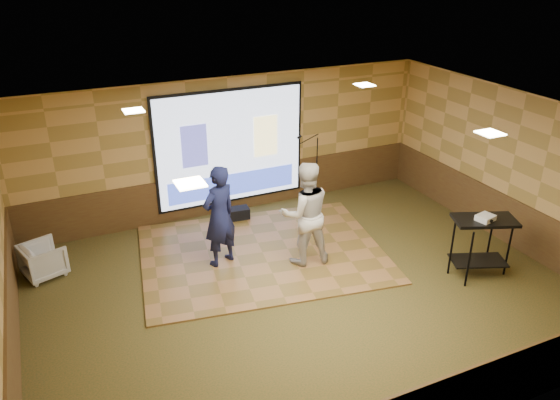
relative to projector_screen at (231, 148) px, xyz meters
name	(u,v)px	position (x,y,z in m)	size (l,w,h in m)	color
ground	(301,290)	(0.00, -3.44, -1.47)	(9.00, 9.00, 0.00)	#2C391A
room_shell	(304,178)	(0.00, -3.44, 0.62)	(9.04, 7.04, 3.02)	tan
wainscot_back	(232,190)	(0.00, 0.04, -1.00)	(9.00, 0.04, 0.95)	#4C2B19
wainscot_left	(12,337)	(-4.48, -3.44, -1.00)	(0.04, 7.00, 0.95)	#4C2B19
wainscot_right	(502,217)	(4.48, -3.44, -1.00)	(0.04, 7.00, 0.95)	#4C2B19
projector_screen	(231,148)	(0.00, 0.00, 0.00)	(3.32, 0.06, 2.52)	black
downlight_nw	(134,111)	(-2.20, -1.64, 1.50)	(0.32, 0.32, 0.02)	#FFEFBF
downlight_ne	(365,85)	(2.20, -1.64, 1.50)	(0.32, 0.32, 0.02)	#FFEFBF
downlight_sw	(190,183)	(-2.20, -4.94, 1.50)	(0.32, 0.32, 0.02)	#FFEFBF
downlight_se	(490,133)	(2.20, -4.94, 1.50)	(0.32, 0.32, 0.02)	#FFEFBF
dance_floor	(262,253)	(-0.14, -2.04, -1.46)	(4.56, 3.47, 0.03)	olive
player_left	(219,216)	(-0.98, -2.06, -0.48)	(0.70, 0.46, 1.92)	#151942
player_right	(305,214)	(0.45, -2.64, -0.46)	(0.95, 0.74, 1.96)	beige
av_table	(483,234)	(3.10, -4.29, -0.66)	(1.06, 0.56, 1.12)	black
projector	(485,218)	(3.05, -4.34, -0.31)	(0.29, 0.24, 0.10)	white
mic_stand	(314,181)	(1.89, -0.28, -0.98)	(0.65, 0.26, 1.65)	black
banquet_chair	(43,260)	(-3.99, -1.10, -1.16)	(0.67, 0.69, 0.62)	gray
duffel_bag	(239,214)	(-0.04, -0.47, -1.34)	(0.44, 0.29, 0.27)	black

